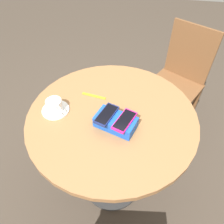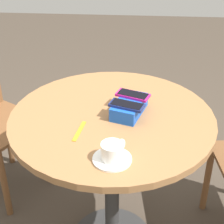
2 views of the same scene
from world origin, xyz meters
The scene contains 7 objects.
round_table centered at (0.00, 0.00, 0.63)m, with size 0.88×0.88×0.78m.
phone_box centered at (-0.03, 0.07, 0.81)m, with size 0.22×0.16×0.06m.
phone_magenta centered at (-0.07, 0.08, 0.85)m, with size 0.11×0.16×0.01m.
phone_navy centered at (0.01, 0.06, 0.85)m, with size 0.11×0.16×0.01m.
saucer centered at (0.30, 0.02, 0.79)m, with size 0.14×0.14×0.01m, color white.
coffee_cup centered at (0.29, 0.02, 0.82)m, with size 0.10×0.09×0.06m.
lanyard_strap centered at (0.12, -0.12, 0.78)m, with size 0.14×0.02×0.00m, color orange.
Camera 2 is at (1.34, 0.10, 1.63)m, focal length 60.00 mm.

